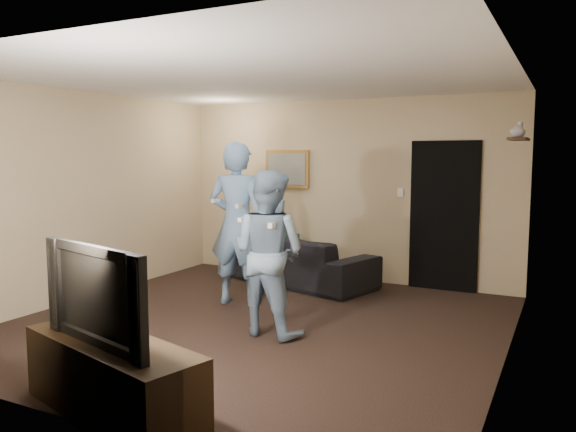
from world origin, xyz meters
The scene contains 19 objects.
ground centered at (0.00, 0.00, 0.00)m, with size 5.00×5.00×0.00m, color black.
ceiling centered at (0.00, 0.00, 2.60)m, with size 5.00×5.00×0.04m, color silver.
wall_back centered at (0.00, 2.50, 1.30)m, with size 5.00×0.04×2.60m, color tan.
wall_front centered at (0.00, -2.50, 1.30)m, with size 5.00×0.04×2.60m, color tan.
wall_left centered at (-2.50, 0.00, 1.30)m, with size 0.04×5.00×2.60m, color tan.
wall_right centered at (2.50, 0.00, 1.30)m, with size 0.04×5.00×2.60m, color tan.
sofa centered at (-0.49, 1.95, 0.34)m, with size 2.32×0.91×0.68m, color black.
throw_pillow centered at (-0.69, 1.95, 0.48)m, with size 0.45×0.14×0.45m, color #17453D.
painting_frame centered at (-0.90, 2.48, 1.60)m, with size 0.72×0.05×0.57m, color olive.
painting_canvas centered at (-0.90, 2.45, 1.60)m, with size 0.62×0.01×0.47m, color slate.
doorway centered at (1.45, 2.47, 1.00)m, with size 0.90×0.06×2.00m, color black.
light_switch centered at (0.85, 2.48, 1.30)m, with size 0.08×0.02×0.12m, color silver.
wall_shelf centered at (2.39, 1.80, 1.99)m, with size 0.20×0.60×0.03m, color black.
shelf_vase centered at (2.39, 1.64, 2.09)m, with size 0.16×0.16×0.16m, color #A5A5AA.
shelf_figurine centered at (2.39, 1.92, 2.09)m, with size 0.06×0.06×0.18m, color #BAB9BE.
tv_console centered at (0.16, -2.31, 0.25)m, with size 1.56×0.50×0.56m, color black.
television centered at (0.16, -2.31, 0.87)m, with size 1.19×0.16×0.68m, color black.
wii_player_left centered at (-0.63, 0.61, 0.98)m, with size 0.79×0.58×1.97m.
wii_player_right centered at (0.26, -0.23, 0.83)m, with size 0.87×0.71×1.66m.
Camera 1 is at (2.95, -5.11, 1.81)m, focal length 35.00 mm.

